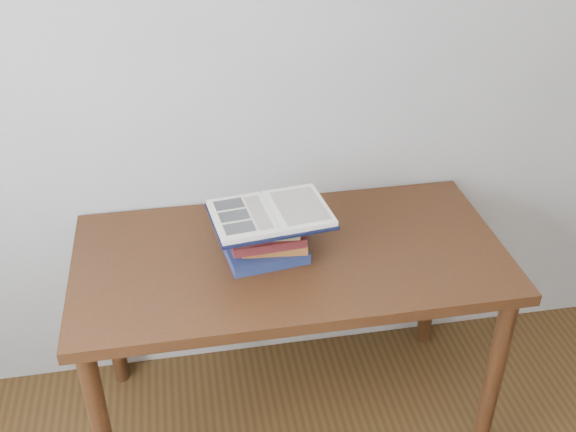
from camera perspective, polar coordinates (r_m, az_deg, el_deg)
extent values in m
cube|color=#BAB6B0|center=(2.29, -2.06, 13.38)|extent=(3.50, 0.04, 2.60)
cube|color=#442111|center=(2.23, 0.20, -3.51)|extent=(1.42, 0.71, 0.04)
cylinder|color=#442111|center=(2.45, 16.98, -12.97)|extent=(0.06, 0.06, 0.72)
cylinder|color=#442111|center=(2.69, -14.82, -7.70)|extent=(0.06, 0.06, 0.72)
cylinder|color=#442111|center=(2.85, 12.09, -4.77)|extent=(0.06, 0.06, 0.72)
cube|color=#182548|center=(2.19, -1.88, -3.05)|extent=(0.27, 0.20, 0.04)
cube|color=#B26F28|center=(2.18, -1.23, -2.13)|extent=(0.22, 0.16, 0.03)
cube|color=maroon|center=(2.16, -1.93, -1.63)|extent=(0.25, 0.18, 0.03)
cube|color=#A18C53|center=(2.15, -1.99, -0.68)|extent=(0.23, 0.18, 0.03)
cube|color=#A18C53|center=(2.12, -1.86, -0.32)|extent=(0.24, 0.16, 0.03)
cube|color=black|center=(2.10, -1.48, -0.03)|extent=(0.39, 0.30, 0.01)
cube|color=silver|center=(2.08, -3.92, -0.13)|extent=(0.20, 0.26, 0.02)
cube|color=silver|center=(2.12, 0.90, 0.67)|extent=(0.20, 0.26, 0.02)
cylinder|color=silver|center=(2.09, -1.48, 0.24)|extent=(0.04, 0.24, 0.01)
cube|color=black|center=(2.13, -5.04, 1.00)|extent=(0.10, 0.07, 0.00)
cube|color=black|center=(2.07, -4.60, 0.03)|extent=(0.10, 0.07, 0.00)
cube|color=black|center=(2.01, -4.15, -1.00)|extent=(0.10, 0.07, 0.00)
cube|color=#BDB4A3|center=(2.08, -2.52, 0.32)|extent=(0.07, 0.20, 0.00)
cube|color=#BDB4A3|center=(2.11, 0.99, 0.91)|extent=(0.16, 0.22, 0.00)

